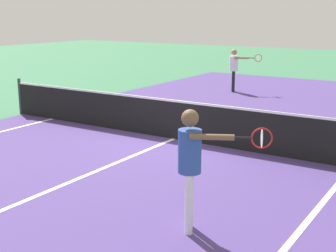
# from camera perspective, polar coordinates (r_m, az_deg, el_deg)

# --- Properties ---
(ground_plane) EXTENTS (60.00, 60.00, 0.00)m
(ground_plane) POSITION_cam_1_polar(r_m,az_deg,el_deg) (11.50, 0.72, -1.56)
(ground_plane) COLOR #38724C
(court_surface_inbounds) EXTENTS (10.62, 24.40, 0.00)m
(court_surface_inbounds) POSITION_cam_1_polar(r_m,az_deg,el_deg) (11.50, 0.72, -1.55)
(court_surface_inbounds) COLOR #4C387A
(court_surface_inbounds) RESTS_ON ground_plane
(line_center_service) EXTENTS (0.10, 6.40, 0.01)m
(line_center_service) POSITION_cam_1_polar(r_m,az_deg,el_deg) (9.06, -10.09, -5.96)
(line_center_service) COLOR white
(line_center_service) RESTS_ON ground_plane
(net) EXTENTS (10.97, 0.09, 1.07)m
(net) POSITION_cam_1_polar(r_m,az_deg,el_deg) (11.38, 0.73, 0.84)
(net) COLOR #33383D
(net) RESTS_ON ground_plane
(player_near) EXTENTS (1.20, 0.58, 1.74)m
(player_near) POSITION_cam_1_polar(r_m,az_deg,el_deg) (6.45, 2.87, -3.67)
(player_near) COLOR white
(player_near) RESTS_ON ground_plane
(player_far) EXTENTS (1.16, 0.56, 1.62)m
(player_far) POSITION_cam_1_polar(r_m,az_deg,el_deg) (18.38, 7.99, 7.21)
(player_far) COLOR black
(player_far) RESTS_ON ground_plane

